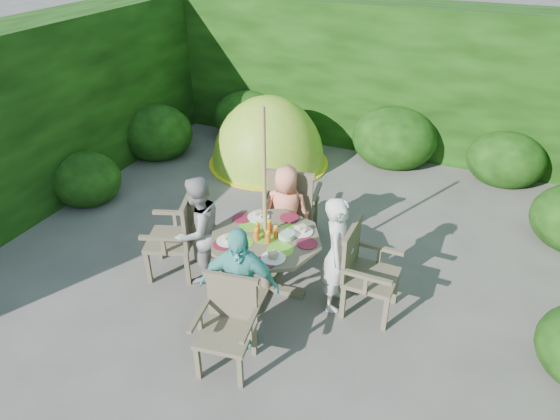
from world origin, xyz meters
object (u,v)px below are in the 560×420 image
at_px(patio_table, 266,246).
at_px(garden_chair_left, 177,235).
at_px(parasol_pole, 265,208).
at_px(garden_chair_front, 228,323).
at_px(child_back, 286,211).
at_px(child_left, 199,231).
at_px(child_front, 239,287).
at_px(dome_tent, 268,163).
at_px(garden_chair_back, 293,203).
at_px(garden_chair_right, 364,270).
at_px(child_right, 338,254).

distance_m(patio_table, garden_chair_left, 1.10).
relative_size(parasol_pole, garden_chair_front, 2.47).
bearing_deg(child_back, child_left, 39.86).
bearing_deg(child_front, patio_table, 80.37).
bearing_deg(child_front, parasol_pole, 80.68).
bearing_deg(dome_tent, child_front, -52.81).
relative_size(garden_chair_back, garden_chair_front, 1.17).
relative_size(parasol_pole, dome_tent, 0.92).
xyz_separation_m(parasol_pole, garden_chair_left, (-1.09, -0.10, -0.57)).
height_order(garden_chair_left, dome_tent, dome_tent).
bearing_deg(child_left, garden_chair_right, 110.17).
bearing_deg(garden_chair_back, parasol_pole, 86.96).
relative_size(child_back, dome_tent, 0.50).
distance_m(patio_table, garden_chair_right, 1.09).
distance_m(patio_table, child_left, 0.81).
bearing_deg(garden_chair_back, child_back, 86.30).
xyz_separation_m(garden_chair_left, garden_chair_back, (0.97, 1.18, 0.02)).
xyz_separation_m(parasol_pole, dome_tent, (-1.38, 3.06, -1.10)).
xyz_separation_m(garden_chair_back, garden_chair_front, (0.23, -2.18, -0.08)).
bearing_deg(child_front, child_left, 125.68).
xyz_separation_m(patio_table, garden_chair_front, (0.11, -1.10, -0.14)).
height_order(child_right, dome_tent, child_right).
relative_size(garden_chair_left, garden_chair_back, 0.96).
height_order(garden_chair_back, child_back, child_back).
xyz_separation_m(parasol_pole, garden_chair_right, (1.09, 0.13, -0.57)).
relative_size(parasol_pole, garden_chair_right, 2.24).
height_order(patio_table, garden_chair_right, garden_chair_right).
height_order(garden_chair_right, child_back, child_back).
xyz_separation_m(garden_chair_right, child_back, (-1.17, 0.66, 0.07)).
bearing_deg(child_front, child_right, 35.68).
xyz_separation_m(garden_chair_right, dome_tent, (-2.46, 2.93, -0.53)).
bearing_deg(child_right, dome_tent, 27.57).
bearing_deg(patio_table, garden_chair_front, -84.06).
xyz_separation_m(parasol_pole, child_right, (0.80, 0.09, -0.43)).
xyz_separation_m(garden_chair_left, child_back, (1.00, 0.89, 0.06)).
distance_m(child_right, dome_tent, 3.74).
bearing_deg(dome_tent, garden_chair_front, -53.82).
bearing_deg(garden_chair_right, child_back, 61.22).
distance_m(patio_table, dome_tent, 3.41).
height_order(garden_chair_front, dome_tent, dome_tent).
xyz_separation_m(patio_table, child_right, (0.79, 0.09, 0.05)).
xyz_separation_m(garden_chair_front, child_right, (0.68, 1.18, 0.19)).
relative_size(garden_chair_right, child_front, 0.74).
relative_size(patio_table, dome_tent, 0.58).
relative_size(patio_table, garden_chair_back, 1.34).
bearing_deg(child_front, dome_tent, 95.16).
height_order(garden_chair_left, garden_chair_front, garden_chair_left).
bearing_deg(child_back, child_front, 84.86).
relative_size(patio_table, child_back, 1.16).
relative_size(garden_chair_left, dome_tent, 0.42).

